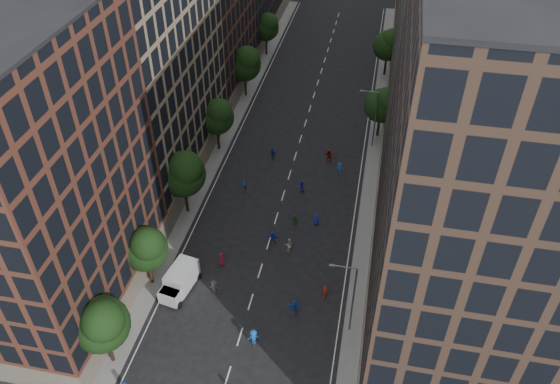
# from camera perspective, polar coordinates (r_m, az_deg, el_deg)

# --- Properties ---
(ground) EXTENTS (240.00, 240.00, 0.00)m
(ground) POSITION_cam_1_polar(r_m,az_deg,el_deg) (77.99, 1.54, 3.57)
(ground) COLOR black
(ground) RESTS_ON ground
(sidewalk_left) EXTENTS (4.00, 105.00, 0.15)m
(sidewalk_left) POSITION_cam_1_polar(r_m,az_deg,el_deg) (86.38, -5.49, 7.37)
(sidewalk_left) COLOR slate
(sidewalk_left) RESTS_ON ground
(sidewalk_right) EXTENTS (4.00, 105.00, 0.15)m
(sidewalk_right) POSITION_cam_1_polar(r_m,az_deg,el_deg) (83.44, 10.64, 5.55)
(sidewalk_right) COLOR slate
(sidewalk_right) RESTS_ON ground
(bldg_left_a) EXTENTS (14.00, 22.00, 30.00)m
(bldg_left_a) POSITION_cam_1_polar(r_m,az_deg,el_deg) (54.01, -24.32, 0.81)
(bldg_left_a) COLOR #562E21
(bldg_left_a) RESTS_ON ground
(bldg_left_b) EXTENTS (14.00, 26.00, 34.00)m
(bldg_left_b) POSITION_cam_1_polar(r_m,az_deg,el_deg) (70.54, -14.84, 14.15)
(bldg_left_b) COLOR #927C5F
(bldg_left_b) RESTS_ON ground
(bldg_left_c) EXTENTS (14.00, 20.00, 28.00)m
(bldg_left_c) POSITION_cam_1_polar(r_m,az_deg,el_deg) (91.25, -8.64, 18.69)
(bldg_left_c) COLOR #562E21
(bldg_left_c) RESTS_ON ground
(bldg_right_a) EXTENTS (14.00, 30.00, 36.00)m
(bldg_right_a) POSITION_cam_1_polar(r_m,az_deg,el_deg) (47.28, 19.53, 1.00)
(bldg_right_a) COLOR #402D22
(bldg_right_a) RESTS_ON ground
(bldg_right_b) EXTENTS (14.00, 28.00, 33.00)m
(bldg_right_b) POSITION_cam_1_polar(r_m,az_deg,el_deg) (73.01, 17.68, 14.04)
(bldg_right_b) COLOR #645E52
(bldg_right_b) RESTS_ON ground
(tree_left_0) EXTENTS (5.20, 5.20, 8.83)m
(tree_left_0) POSITION_cam_1_polar(r_m,az_deg,el_deg) (52.16, -18.12, -12.93)
(tree_left_0) COLOR black
(tree_left_0) RESTS_ON ground
(tree_left_1) EXTENTS (4.80, 4.80, 8.21)m
(tree_left_1) POSITION_cam_1_polar(r_m,az_deg,el_deg) (58.13, -13.86, -5.68)
(tree_left_1) COLOR black
(tree_left_1) RESTS_ON ground
(tree_left_2) EXTENTS (5.60, 5.60, 9.45)m
(tree_left_2) POSITION_cam_1_polar(r_m,az_deg,el_deg) (65.76, -10.05, 2.02)
(tree_left_2) COLOR black
(tree_left_2) RESTS_ON ground
(tree_left_3) EXTENTS (5.00, 5.00, 8.58)m
(tree_left_3) POSITION_cam_1_polar(r_m,az_deg,el_deg) (76.92, -6.58, 7.94)
(tree_left_3) COLOR black
(tree_left_3) RESTS_ON ground
(tree_left_4) EXTENTS (5.40, 5.40, 9.08)m
(tree_left_4) POSITION_cam_1_polar(r_m,az_deg,el_deg) (90.22, -3.64, 13.32)
(tree_left_4) COLOR black
(tree_left_4) RESTS_ON ground
(tree_left_5) EXTENTS (4.80, 4.80, 8.33)m
(tree_left_5) POSITION_cam_1_polar(r_m,az_deg,el_deg) (104.58, -1.40, 16.92)
(tree_left_5) COLOR black
(tree_left_5) RESTS_ON ground
(tree_right_a) EXTENTS (5.00, 5.00, 8.39)m
(tree_right_a) POSITION_cam_1_polar(r_m,az_deg,el_deg) (80.84, 10.69, 9.01)
(tree_right_a) COLOR black
(tree_right_a) RESTS_ON ground
(tree_right_b) EXTENTS (5.20, 5.20, 8.83)m
(tree_right_b) POSITION_cam_1_polar(r_m,az_deg,el_deg) (98.57, 11.35, 14.91)
(tree_right_b) COLOR black
(tree_right_b) RESTS_ON ground
(streetlamp_near) EXTENTS (2.64, 0.22, 9.06)m
(streetlamp_near) POSITION_cam_1_polar(r_m,az_deg,el_deg) (53.11, 7.43, -10.72)
(streetlamp_near) COLOR #595B60
(streetlamp_near) RESTS_ON ground
(streetlamp_far) EXTENTS (2.64, 0.22, 9.06)m
(streetlamp_far) POSITION_cam_1_polar(r_m,az_deg,el_deg) (78.60, 9.79, 7.79)
(streetlamp_far) COLOR #595B60
(streetlamp_far) RESTS_ON ground
(cargo_van) EXTENTS (3.30, 5.54, 2.78)m
(cargo_van) POSITION_cam_1_polar(r_m,az_deg,el_deg) (59.82, -10.46, -9.10)
(cargo_van) COLOR silver
(cargo_van) RESTS_ON ground
(skater_3) EXTENTS (1.43, 1.14, 1.94)m
(skater_3) POSITION_cam_1_polar(r_m,az_deg,el_deg) (55.03, -2.78, -14.94)
(skater_3) COLOR blue
(skater_3) RESTS_ON ground
(skater_4) EXTENTS (1.08, 0.58, 1.75)m
(skater_4) POSITION_cam_1_polar(r_m,az_deg,el_deg) (60.32, -11.13, -9.53)
(skater_4) COLOR #13369E
(skater_4) RESTS_ON ground
(skater_5) EXTENTS (1.68, 0.59, 1.79)m
(skater_5) POSITION_cam_1_polar(r_m,az_deg,el_deg) (57.30, 1.47, -11.96)
(skater_5) COLOR #164CB3
(skater_5) RESTS_ON ground
(skater_6) EXTENTS (0.98, 0.83, 1.71)m
(skater_6) POSITION_cam_1_polar(r_m,az_deg,el_deg) (62.16, -6.10, -6.99)
(skater_6) COLOR maroon
(skater_6) RESTS_ON ground
(skater_7) EXTENTS (0.67, 0.50, 1.64)m
(skater_7) POSITION_cam_1_polar(r_m,az_deg,el_deg) (58.93, 4.70, -10.30)
(skater_7) COLOR maroon
(skater_7) RESTS_ON ground
(skater_8) EXTENTS (1.00, 0.84, 1.82)m
(skater_8) POSITION_cam_1_polar(r_m,az_deg,el_deg) (63.29, 0.94, -5.57)
(skater_8) COLOR beige
(skater_8) RESTS_ON ground
(skater_9) EXTENTS (1.23, 0.75, 1.86)m
(skater_9) POSITION_cam_1_polar(r_m,az_deg,el_deg) (59.35, -6.88, -9.87)
(skater_9) COLOR #3B3A3F
(skater_9) RESTS_ON ground
(skater_10) EXTENTS (0.97, 0.42, 1.64)m
(skater_10) POSITION_cam_1_polar(r_m,az_deg,el_deg) (66.41, 1.57, -3.07)
(skater_10) COLOR #1B5B1C
(skater_10) RESTS_ON ground
(skater_11) EXTENTS (1.53, 0.58, 1.62)m
(skater_11) POSITION_cam_1_polar(r_m,az_deg,el_deg) (64.30, -0.77, -4.81)
(skater_11) COLOR #1628BA
(skater_11) RESTS_ON ground
(skater_12) EXTENTS (0.77, 0.51, 1.57)m
(skater_12) POSITION_cam_1_polar(r_m,az_deg,el_deg) (66.78, 3.77, -2.91)
(skater_12) COLOR #1421A9
(skater_12) RESTS_ON ground
(skater_13) EXTENTS (0.67, 0.57, 1.56)m
(skater_13) POSITION_cam_1_polar(r_m,az_deg,el_deg) (71.87, -3.75, 0.68)
(skater_13) COLOR #13419C
(skater_13) RESTS_ON ground
(skater_14) EXTENTS (0.84, 0.70, 1.58)m
(skater_14) POSITION_cam_1_polar(r_m,az_deg,el_deg) (71.52, 2.25, 0.53)
(skater_14) COLOR #1A17BC
(skater_14) RESTS_ON ground
(skater_15) EXTENTS (1.19, 0.87, 1.65)m
(skater_15) POSITION_cam_1_polar(r_m,az_deg,el_deg) (75.02, 6.26, 2.45)
(skater_15) COLOR #1654B3
(skater_15) RESTS_ON ground
(skater_16) EXTENTS (1.14, 0.75, 1.80)m
(skater_16) POSITION_cam_1_polar(r_m,az_deg,el_deg) (77.18, -0.76, 3.96)
(skater_16) COLOR #1433A3
(skater_16) RESTS_ON ground
(skater_17) EXTENTS (1.77, 0.68, 1.87)m
(skater_17) POSITION_cam_1_polar(r_m,az_deg,el_deg) (77.17, 5.15, 3.82)
(skater_17) COLOR maroon
(skater_17) RESTS_ON ground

